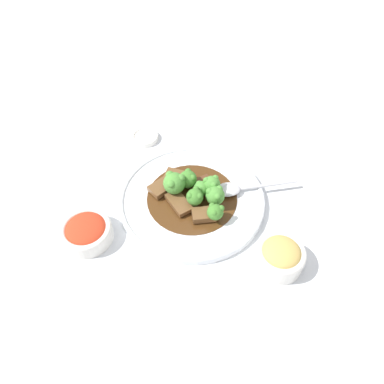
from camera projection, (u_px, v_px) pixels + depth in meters
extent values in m
plane|color=silver|center=(192.00, 202.00, 0.82)|extent=(4.00, 4.00, 0.00)
cylinder|color=white|center=(192.00, 200.00, 0.82)|extent=(0.32, 0.32, 0.01)
torus|color=white|center=(192.00, 198.00, 0.81)|extent=(0.32, 0.32, 0.01)
cylinder|color=#4C2D14|center=(192.00, 198.00, 0.81)|extent=(0.20, 0.20, 0.00)
cube|color=brown|center=(161.00, 188.00, 0.82)|extent=(0.04, 0.05, 0.01)
cube|color=brown|center=(204.00, 215.00, 0.77)|extent=(0.05, 0.06, 0.02)
cube|color=#56331E|center=(200.00, 183.00, 0.83)|extent=(0.03, 0.06, 0.01)
cube|color=brown|center=(178.00, 202.00, 0.79)|extent=(0.07, 0.04, 0.01)
cube|color=brown|center=(179.00, 177.00, 0.84)|extent=(0.07, 0.06, 0.01)
cylinder|color=#7FA84C|center=(215.00, 217.00, 0.77)|extent=(0.01, 0.01, 0.01)
sphere|color=#427F2D|center=(216.00, 212.00, 0.75)|extent=(0.03, 0.03, 0.03)
sphere|color=#427F2D|center=(213.00, 206.00, 0.75)|extent=(0.01, 0.01, 0.01)
sphere|color=#427F2D|center=(214.00, 213.00, 0.74)|extent=(0.01, 0.01, 0.01)
sphere|color=#427F2D|center=(221.00, 208.00, 0.75)|extent=(0.01, 0.01, 0.01)
cylinder|color=#8EB756|center=(215.00, 202.00, 0.79)|extent=(0.01, 0.01, 0.01)
sphere|color=#4C8E38|center=(215.00, 196.00, 0.78)|extent=(0.04, 0.04, 0.04)
sphere|color=#4C8E38|center=(209.00, 191.00, 0.77)|extent=(0.02, 0.02, 0.02)
sphere|color=#4C8E38|center=(218.00, 197.00, 0.76)|extent=(0.02, 0.02, 0.02)
sphere|color=#4C8E38|center=(219.00, 189.00, 0.78)|extent=(0.02, 0.02, 0.02)
cylinder|color=#7FA84C|center=(195.00, 203.00, 0.79)|extent=(0.01, 0.01, 0.01)
sphere|color=#427F2D|center=(195.00, 197.00, 0.77)|extent=(0.04, 0.04, 0.04)
sphere|color=#427F2D|center=(190.00, 196.00, 0.76)|extent=(0.01, 0.01, 0.01)
sphere|color=#427F2D|center=(199.00, 196.00, 0.76)|extent=(0.01, 0.01, 0.01)
sphere|color=#427F2D|center=(195.00, 190.00, 0.77)|extent=(0.01, 0.01, 0.01)
cylinder|color=#8EB756|center=(175.00, 190.00, 0.81)|extent=(0.02, 0.02, 0.01)
sphere|color=#4C8E38|center=(174.00, 183.00, 0.80)|extent=(0.05, 0.05, 0.05)
sphere|color=#4C8E38|center=(171.00, 184.00, 0.78)|extent=(0.02, 0.02, 0.02)
sphere|color=#4C8E38|center=(181.00, 178.00, 0.79)|extent=(0.02, 0.02, 0.02)
sphere|color=#4C8E38|center=(170.00, 175.00, 0.79)|extent=(0.02, 0.02, 0.02)
cylinder|color=#8EB756|center=(211.00, 191.00, 0.81)|extent=(0.01, 0.01, 0.01)
sphere|color=#4C8E38|center=(212.00, 185.00, 0.80)|extent=(0.04, 0.04, 0.04)
sphere|color=#4C8E38|center=(214.00, 185.00, 0.78)|extent=(0.01, 0.01, 0.01)
sphere|color=#4C8E38|center=(215.00, 178.00, 0.79)|extent=(0.01, 0.01, 0.01)
sphere|color=#4C8E38|center=(206.00, 180.00, 0.79)|extent=(0.01, 0.01, 0.01)
cylinder|color=#8EB756|center=(188.00, 185.00, 0.82)|extent=(0.01, 0.01, 0.01)
sphere|color=#427F2D|center=(188.00, 179.00, 0.81)|extent=(0.04, 0.04, 0.04)
sphere|color=#427F2D|center=(193.00, 178.00, 0.80)|extent=(0.01, 0.01, 0.01)
sphere|color=#427F2D|center=(188.00, 172.00, 0.81)|extent=(0.01, 0.01, 0.01)
sphere|color=#427F2D|center=(183.00, 178.00, 0.80)|extent=(0.01, 0.01, 0.01)
cylinder|color=#7FA84C|center=(201.00, 194.00, 0.81)|extent=(0.01, 0.01, 0.01)
sphere|color=#4C8E38|center=(201.00, 189.00, 0.80)|extent=(0.03, 0.03, 0.03)
sphere|color=#4C8E38|center=(206.00, 185.00, 0.79)|extent=(0.01, 0.01, 0.01)
sphere|color=#4C8E38|center=(198.00, 183.00, 0.80)|extent=(0.01, 0.01, 0.01)
sphere|color=#4C8E38|center=(200.00, 189.00, 0.78)|extent=(0.01, 0.01, 0.01)
ellipsoid|color=silver|center=(228.00, 190.00, 0.81)|extent=(0.06, 0.07, 0.01)
cylinder|color=silver|center=(269.00, 185.00, 0.83)|extent=(0.07, 0.12, 0.01)
cylinder|color=white|center=(88.00, 237.00, 0.76)|extent=(0.06, 0.06, 0.01)
cylinder|color=white|center=(87.00, 233.00, 0.75)|extent=(0.10, 0.10, 0.03)
torus|color=white|center=(86.00, 229.00, 0.74)|extent=(0.10, 0.10, 0.01)
ellipsoid|color=red|center=(85.00, 228.00, 0.74)|extent=(0.08, 0.08, 0.02)
cylinder|color=white|center=(278.00, 263.00, 0.72)|extent=(0.05, 0.05, 0.01)
cylinder|color=white|center=(279.00, 258.00, 0.71)|extent=(0.09, 0.09, 0.04)
torus|color=white|center=(281.00, 253.00, 0.69)|extent=(0.09, 0.09, 0.01)
ellipsoid|color=tan|center=(282.00, 252.00, 0.69)|extent=(0.07, 0.07, 0.03)
cylinder|color=white|center=(145.00, 138.00, 0.95)|extent=(0.07, 0.07, 0.01)
torus|color=white|center=(145.00, 136.00, 0.95)|extent=(0.07, 0.07, 0.01)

